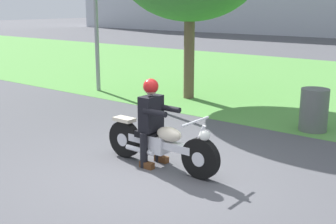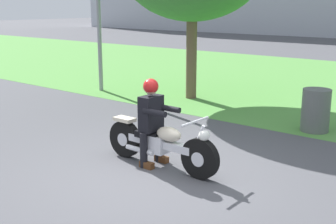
{
  "view_description": "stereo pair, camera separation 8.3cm",
  "coord_description": "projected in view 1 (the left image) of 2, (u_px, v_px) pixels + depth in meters",
  "views": [
    {
      "loc": [
        3.92,
        -4.75,
        2.5
      ],
      "look_at": [
        -0.24,
        0.53,
        0.85
      ],
      "focal_mm": 47.22,
      "sensor_mm": 36.0,
      "label": 1
    },
    {
      "loc": [
        3.98,
        -4.7,
        2.5
      ],
      "look_at": [
        -0.24,
        0.53,
        0.85
      ],
      "focal_mm": 47.22,
      "sensor_mm": 36.0,
      "label": 2
    }
  ],
  "objects": [
    {
      "name": "ground",
      "position": [
        159.0,
        176.0,
        6.57
      ],
      "size": [
        120.0,
        120.0,
        0.0
      ],
      "primitive_type": "plane",
      "color": "#4C4C51"
    },
    {
      "name": "rider_lead",
      "position": [
        152.0,
        115.0,
        6.88
      ],
      "size": [
        0.55,
        0.48,
        1.39
      ],
      "rotation": [
        0.0,
        0.0,
        -0.0
      ],
      "color": "black",
      "rests_on": "ground"
    },
    {
      "name": "motorcycle_lead",
      "position": [
        160.0,
        144.0,
        6.87
      ],
      "size": [
        2.15,
        0.66,
        0.87
      ],
      "rotation": [
        0.0,
        0.0,
        -0.0
      ],
      "color": "black",
      "rests_on": "ground"
    },
    {
      "name": "trash_can",
      "position": [
        314.0,
        110.0,
        8.85
      ],
      "size": [
        0.56,
        0.56,
        0.86
      ],
      "primitive_type": "cylinder",
      "color": "#595E5B",
      "rests_on": "ground"
    }
  ]
}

